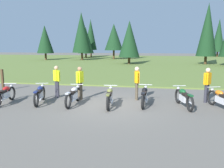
% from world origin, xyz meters
% --- Properties ---
extents(ground_plane, '(140.00, 140.00, 0.00)m').
position_xyz_m(ground_plane, '(0.00, 0.00, 0.00)').
color(ground_plane, '#605B54').
extents(grass_moorland, '(80.00, 44.00, 0.10)m').
position_xyz_m(grass_moorland, '(0.00, 26.71, 0.05)').
color(grass_moorland, '#5B7033').
rests_on(grass_moorland, ground).
extents(forest_treeline, '(36.62, 29.43, 8.65)m').
position_xyz_m(forest_treeline, '(-2.00, 31.79, 4.38)').
color(forest_treeline, '#47331E').
rests_on(forest_treeline, ground).
extents(motorcycle_red, '(0.66, 2.09, 0.88)m').
position_xyz_m(motorcycle_red, '(-4.94, -0.47, 0.44)').
color(motorcycle_red, black).
rests_on(motorcycle_red, ground).
extents(motorcycle_navy, '(0.77, 2.06, 0.88)m').
position_xyz_m(motorcycle_navy, '(-3.36, -0.13, 0.44)').
color(motorcycle_navy, black).
rests_on(motorcycle_navy, ground).
extents(motorcycle_silver, '(0.62, 2.10, 0.88)m').
position_xyz_m(motorcycle_silver, '(-1.68, -0.14, 0.44)').
color(motorcycle_silver, black).
rests_on(motorcycle_silver, ground).
extents(motorcycle_olive, '(0.62, 2.10, 0.88)m').
position_xyz_m(motorcycle_olive, '(0.02, -0.15, 0.44)').
color(motorcycle_olive, black).
rests_on(motorcycle_olive, ground).
extents(motorcycle_black, '(0.62, 2.10, 0.88)m').
position_xyz_m(motorcycle_black, '(1.55, 0.35, 0.44)').
color(motorcycle_black, black).
rests_on(motorcycle_black, ground).
extents(motorcycle_british_green, '(0.75, 2.06, 0.88)m').
position_xyz_m(motorcycle_british_green, '(3.28, 0.31, 0.44)').
color(motorcycle_british_green, black).
rests_on(motorcycle_british_green, ground).
extents(motorcycle_orange, '(0.87, 2.02, 0.88)m').
position_xyz_m(motorcycle_orange, '(4.83, 0.27, 0.44)').
color(motorcycle_orange, black).
rests_on(motorcycle_orange, ground).
extents(rider_checking_bike, '(0.39, 0.46, 1.67)m').
position_xyz_m(rider_checking_bike, '(4.48, 1.40, 0.95)').
color(rider_checking_bike, '#2D2D38').
rests_on(rider_checking_bike, ground).
extents(rider_in_hivis_vest, '(0.31, 0.53, 1.67)m').
position_xyz_m(rider_in_hivis_vest, '(-1.68, 0.89, 0.95)').
color(rider_in_hivis_vest, '#4C4233').
rests_on(rider_in_hivis_vest, ground).
extents(rider_with_back_turned, '(0.44, 0.40, 1.67)m').
position_xyz_m(rider_with_back_turned, '(-3.06, 1.22, 0.95)').
color(rider_with_back_turned, '#2D2D38').
rests_on(rider_with_back_turned, ground).
extents(rider_near_row_end, '(0.27, 0.54, 1.67)m').
position_xyz_m(rider_near_row_end, '(1.13, 1.37, 0.95)').
color(rider_near_row_end, '#4C4233').
rests_on(rider_near_row_end, ground).
extents(trail_marker_post, '(0.12, 0.12, 1.31)m').
position_xyz_m(trail_marker_post, '(-6.98, 2.28, 0.65)').
color(trail_marker_post, '#47331E').
rests_on(trail_marker_post, ground).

